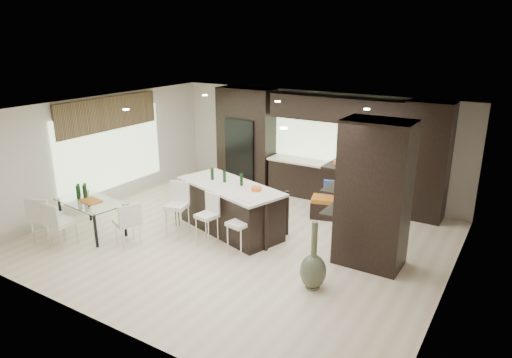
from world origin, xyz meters
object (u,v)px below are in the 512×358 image
Objects in this scene: stool_left at (177,215)px; stool_mid at (207,225)px; floor_vase at (314,255)px; chair_near at (61,225)px; chair_far at (46,220)px; dining_table at (92,217)px; bench at (339,208)px; kitchen_island at (230,208)px; chair_end at (127,225)px; stool_right at (239,233)px.

stool_left reaches higher than stool_mid.
chair_near is (-4.95, -1.20, -0.16)m from floor_vase.
stool_mid is at bearing 7.63° from chair_far.
dining_table is 1.68× the size of chair_near.
stool_left is 0.78× the size of floor_vase.
kitchen_island is at bearing -149.91° from bench.
floor_vase is 1.31× the size of chair_far.
chair_end is at bearing -139.97° from stool_mid.
stool_left is at bearing -167.85° from stool_right.
stool_left is at bearing -149.53° from bench.
chair_end is at bearing -112.28° from kitchen_island.
chair_near is 1.29m from chair_end.
bench is 5.47m from dining_table.
stool_left is 0.77m from stool_mid.
kitchen_island is 2.91× the size of stool_right.
stool_right is 0.68× the size of bench.
bench is 3.18m from floor_vase.
floor_vase is at bearing 11.05° from chair_near.
bench is at bearing 21.34° from chair_far.
stool_right reaches higher than stool_mid.
chair_end is (-3.89, -0.45, -0.18)m from floor_vase.
chair_end is at bearing 7.51° from dining_table.
chair_far is at bearing -142.87° from stool_mid.
floor_vase is at bearing -0.58° from stool_mid.
dining_table is at bearing -169.56° from stool_left.
kitchen_island reaches higher than stool_left.
stool_left is 0.63× the size of dining_table.
chair_end reaches higher than bench.
stool_right is at bearing 8.22° from stool_mid.
chair_far is (-4.65, -4.27, 0.22)m from bench.
stool_left is 1.10× the size of stool_mid.
stool_right is 2.86m from bench.
floor_vase is (0.77, -3.07, 0.36)m from bench.
stool_right is 1.01× the size of chair_end.
chair_end is at bearing -147.99° from bench.
chair_far is at bearing -159.50° from stool_left.
dining_table is (-2.43, -0.85, -0.07)m from stool_mid.
chair_near is 1.05× the size of chair_end.
bench is 0.85× the size of dining_table.
stool_left is at bearing 33.99° from dining_table.
stool_right is at bearing 2.32° from chair_far.
floor_vase is at bearing -61.46° from chair_end.
dining_table is at bearing 87.43° from chair_near.
kitchen_island is 1.66× the size of dining_table.
stool_right is 0.96× the size of chair_near.
floor_vase is (2.52, -1.22, 0.08)m from kitchen_island.
floor_vase is at bearing -8.77° from kitchen_island.
stool_left is at bearing -170.32° from stool_mid.
dining_table is (-2.43, -1.67, -0.16)m from kitchen_island.
bench is at bearing 43.02° from chair_near.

